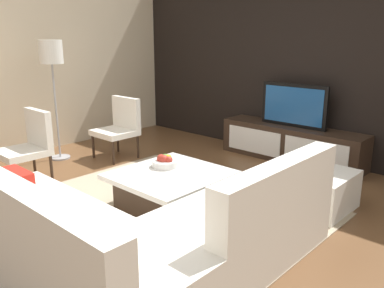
{
  "coord_description": "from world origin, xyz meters",
  "views": [
    {
      "loc": [
        2.66,
        -2.55,
        1.73
      ],
      "look_at": [
        -0.31,
        0.65,
        0.54
      ],
      "focal_mm": 37.05,
      "sensor_mm": 36.0,
      "label": 1
    }
  ],
  "objects_px": {
    "ottoman": "(315,189)",
    "accent_chair_far": "(120,124)",
    "sectional_couch": "(132,234)",
    "accent_chair_near": "(30,142)",
    "media_console": "(291,144)",
    "television": "(294,105)",
    "fruit_bowl": "(165,162)",
    "floor_lamp": "(51,60)",
    "coffee_table": "(171,189)"
  },
  "relations": [
    {
      "from": "media_console",
      "to": "accent_chair_near",
      "type": "xyz_separation_m",
      "value": [
        -1.93,
        -2.89,
        0.24
      ]
    },
    {
      "from": "accent_chair_near",
      "to": "fruit_bowl",
      "type": "relative_size",
      "value": 3.11
    },
    {
      "from": "sectional_couch",
      "to": "accent_chair_near",
      "type": "height_order",
      "value": "accent_chair_near"
    },
    {
      "from": "accent_chair_near",
      "to": "accent_chair_far",
      "type": "xyz_separation_m",
      "value": [
        -0.02,
        1.36,
        0.0
      ]
    },
    {
      "from": "media_console",
      "to": "television",
      "type": "height_order",
      "value": "television"
    },
    {
      "from": "media_console",
      "to": "coffee_table",
      "type": "height_order",
      "value": "media_console"
    },
    {
      "from": "television",
      "to": "fruit_bowl",
      "type": "relative_size",
      "value": 3.51
    },
    {
      "from": "accent_chair_near",
      "to": "accent_chair_far",
      "type": "height_order",
      "value": "same"
    },
    {
      "from": "media_console",
      "to": "television",
      "type": "bearing_deg",
      "value": 90.0
    },
    {
      "from": "sectional_couch",
      "to": "coffee_table",
      "type": "distance_m",
      "value": 1.17
    },
    {
      "from": "ottoman",
      "to": "television",
      "type": "bearing_deg",
      "value": 127.68
    },
    {
      "from": "accent_chair_near",
      "to": "ottoman",
      "type": "height_order",
      "value": "accent_chair_near"
    },
    {
      "from": "fruit_bowl",
      "to": "media_console",
      "type": "bearing_deg",
      "value": 82.69
    },
    {
      "from": "accent_chair_near",
      "to": "ottoman",
      "type": "bearing_deg",
      "value": 18.8
    },
    {
      "from": "sectional_couch",
      "to": "accent_chair_far",
      "type": "relative_size",
      "value": 2.74
    },
    {
      "from": "coffee_table",
      "to": "floor_lamp",
      "type": "xyz_separation_m",
      "value": [
        -2.42,
        0.1,
        1.21
      ]
    },
    {
      "from": "sectional_couch",
      "to": "fruit_bowl",
      "type": "height_order",
      "value": "sectional_couch"
    },
    {
      "from": "sectional_couch",
      "to": "floor_lamp",
      "type": "xyz_separation_m",
      "value": [
        -3.03,
        1.09,
        1.12
      ]
    },
    {
      "from": "media_console",
      "to": "television",
      "type": "relative_size",
      "value": 2.12
    },
    {
      "from": "accent_chair_near",
      "to": "ottoman",
      "type": "distance_m",
      "value": 3.35
    },
    {
      "from": "media_console",
      "to": "fruit_bowl",
      "type": "xyz_separation_m",
      "value": [
        -0.28,
        -2.2,
        0.19
      ]
    },
    {
      "from": "floor_lamp",
      "to": "ottoman",
      "type": "height_order",
      "value": "floor_lamp"
    },
    {
      "from": "floor_lamp",
      "to": "ottoman",
      "type": "bearing_deg",
      "value": 14.57
    },
    {
      "from": "fruit_bowl",
      "to": "accent_chair_far",
      "type": "xyz_separation_m",
      "value": [
        -1.66,
        0.67,
        0.05
      ]
    },
    {
      "from": "media_console",
      "to": "accent_chair_near",
      "type": "distance_m",
      "value": 3.48
    },
    {
      "from": "sectional_couch",
      "to": "floor_lamp",
      "type": "relative_size",
      "value": 1.42
    },
    {
      "from": "media_console",
      "to": "television",
      "type": "xyz_separation_m",
      "value": [
        0.0,
        0.0,
        0.55
      ]
    },
    {
      "from": "ottoman",
      "to": "accent_chair_far",
      "type": "xyz_separation_m",
      "value": [
        -2.93,
        -0.24,
        0.29
      ]
    },
    {
      "from": "media_console",
      "to": "floor_lamp",
      "type": "xyz_separation_m",
      "value": [
        -2.52,
        -2.2,
        1.17
      ]
    },
    {
      "from": "floor_lamp",
      "to": "television",
      "type": "bearing_deg",
      "value": 41.09
    },
    {
      "from": "floor_lamp",
      "to": "accent_chair_far",
      "type": "xyz_separation_m",
      "value": [
        0.58,
        0.67,
        -0.93
      ]
    },
    {
      "from": "coffee_table",
      "to": "accent_chair_near",
      "type": "height_order",
      "value": "accent_chair_near"
    },
    {
      "from": "accent_chair_near",
      "to": "accent_chair_far",
      "type": "bearing_deg",
      "value": 80.59
    },
    {
      "from": "fruit_bowl",
      "to": "accent_chair_far",
      "type": "distance_m",
      "value": 1.79
    },
    {
      "from": "media_console",
      "to": "floor_lamp",
      "type": "height_order",
      "value": "floor_lamp"
    },
    {
      "from": "sectional_couch",
      "to": "accent_chair_near",
      "type": "xyz_separation_m",
      "value": [
        -2.43,
        0.39,
        0.19
      ]
    },
    {
      "from": "media_console",
      "to": "accent_chair_far",
      "type": "xyz_separation_m",
      "value": [
        -1.94,
        -1.53,
        0.24
      ]
    },
    {
      "from": "television",
      "to": "accent_chair_near",
      "type": "relative_size",
      "value": 1.13
    },
    {
      "from": "media_console",
      "to": "television",
      "type": "distance_m",
      "value": 0.55
    },
    {
      "from": "accent_chair_near",
      "to": "floor_lamp",
      "type": "distance_m",
      "value": 1.3
    },
    {
      "from": "fruit_bowl",
      "to": "accent_chair_near",
      "type": "bearing_deg",
      "value": -157.07
    },
    {
      "from": "media_console",
      "to": "sectional_couch",
      "type": "xyz_separation_m",
      "value": [
        0.51,
        -3.29,
        0.04
      ]
    },
    {
      "from": "ottoman",
      "to": "accent_chair_far",
      "type": "bearing_deg",
      "value": -175.23
    },
    {
      "from": "accent_chair_near",
      "to": "television",
      "type": "bearing_deg",
      "value": 46.28
    },
    {
      "from": "media_console",
      "to": "floor_lamp",
      "type": "distance_m",
      "value": 3.54
    },
    {
      "from": "television",
      "to": "accent_chair_far",
      "type": "distance_m",
      "value": 2.49
    },
    {
      "from": "coffee_table",
      "to": "accent_chair_near",
      "type": "relative_size",
      "value": 1.23
    },
    {
      "from": "accent_chair_near",
      "to": "sectional_couch",
      "type": "bearing_deg",
      "value": -19.26
    },
    {
      "from": "television",
      "to": "sectional_couch",
      "type": "bearing_deg",
      "value": -81.23
    },
    {
      "from": "ottoman",
      "to": "fruit_bowl",
      "type": "relative_size",
      "value": 2.5
    }
  ]
}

